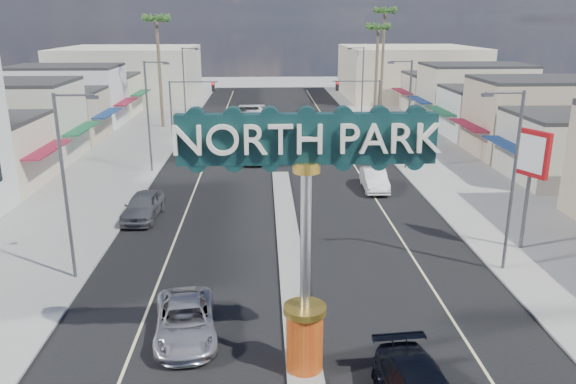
{
  "coord_description": "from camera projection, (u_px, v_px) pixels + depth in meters",
  "views": [
    {
      "loc": [
        -1.37,
        -15.34,
        12.11
      ],
      "look_at": [
        -0.16,
        11.4,
        3.85
      ],
      "focal_mm": 35.0,
      "sensor_mm": 36.0,
      "label": 1
    }
  ],
  "objects": [
    {
      "name": "streetlight_r_mid",
      "position": [
        407.0,
        109.0,
        45.86
      ],
      "size": [
        2.03,
        0.22,
        9.0
      ],
      "color": "#47474C",
      "rests_on": "ground"
    },
    {
      "name": "backdrop_far_right",
      "position": [
        408.0,
        72.0,
        89.64
      ],
      "size": [
        20.0,
        20.0,
        8.0
      ],
      "primitive_type": "cube",
      "color": "beige",
      "rests_on": "ground"
    },
    {
      "name": "sidewalk_left",
      "position": [
        111.0,
        172.0,
        46.28
      ],
      "size": [
        8.0,
        120.0,
        0.12
      ],
      "primitive_type": "cube",
      "color": "gray",
      "rests_on": "ground"
    },
    {
      "name": "streetlight_l_mid",
      "position": [
        150.0,
        111.0,
        44.96
      ],
      "size": [
        2.03,
        0.22,
        9.0
      ],
      "color": "#47474C",
      "rests_on": "ground"
    },
    {
      "name": "backdrop_far_left",
      "position": [
        130.0,
        73.0,
        87.73
      ],
      "size": [
        20.0,
        20.0,
        8.0
      ],
      "primitive_type": "cube",
      "color": "#B7B29E",
      "rests_on": "ground"
    },
    {
      "name": "traffic_signal_left",
      "position": [
        188.0,
        98.0,
        58.61
      ],
      "size": [
        5.09,
        0.45,
        6.0
      ],
      "color": "#47474C",
      "rests_on": "ground"
    },
    {
      "name": "streetlight_r_near",
      "position": [
        511.0,
        173.0,
        26.77
      ],
      "size": [
        2.03,
        0.22,
        9.0
      ],
      "color": "#47474C",
      "rests_on": "ground"
    },
    {
      "name": "storefront_row_left",
      "position": [
        42.0,
        112.0,
        57.39
      ],
      "size": [
        12.0,
        42.0,
        6.0
      ],
      "primitive_type": "cube",
      "color": "beige",
      "rests_on": "ground"
    },
    {
      "name": "streetlight_r_far",
      "position": [
        361.0,
        81.0,
        66.86
      ],
      "size": [
        2.03,
        0.22,
        9.0
      ],
      "color": "#47474C",
      "rests_on": "ground"
    },
    {
      "name": "palm_left_far",
      "position": [
        157.0,
        25.0,
        62.05
      ],
      "size": [
        2.6,
        2.6,
        13.1
      ],
      "color": "brown",
      "rests_on": "ground"
    },
    {
      "name": "streetlight_l_far",
      "position": [
        185.0,
        82.0,
        65.96
      ],
      "size": [
        2.03,
        0.22,
        9.0
      ],
      "color": "#47474C",
      "rests_on": "ground"
    },
    {
      "name": "sidewalk_right",
      "position": [
        445.0,
        168.0,
        47.49
      ],
      "size": [
        8.0,
        120.0,
        0.12
      ],
      "primitive_type": "cube",
      "color": "gray",
      "rests_on": "ground"
    },
    {
      "name": "palm_right_mid",
      "position": [
        378.0,
        32.0,
        69.16
      ],
      "size": [
        2.6,
        2.6,
        12.1
      ],
      "color": "brown",
      "rests_on": "ground"
    },
    {
      "name": "city_bus",
      "position": [
        254.0,
        132.0,
        53.32
      ],
      "size": [
        3.77,
        13.61,
        3.75
      ],
      "primitive_type": "imported",
      "rotation": [
        0.0,
        0.0,
        0.05
      ],
      "color": "silver",
      "rests_on": "ground"
    },
    {
      "name": "median_island",
      "position": [
        289.0,
        242.0,
        31.61
      ],
      "size": [
        1.3,
        30.0,
        0.16
      ],
      "primitive_type": "cube",
      "color": "gray",
      "rests_on": "ground"
    },
    {
      "name": "palm_right_far",
      "position": [
        385.0,
        17.0,
        74.45
      ],
      "size": [
        2.6,
        2.6,
        14.1
      ],
      "color": "brown",
      "rests_on": "ground"
    },
    {
      "name": "suv_left",
      "position": [
        185.0,
        320.0,
        22.19
      ],
      "size": [
        3.0,
        5.36,
        1.42
      ],
      "primitive_type": "imported",
      "rotation": [
        0.0,
        0.0,
        0.13
      ],
      "color": "#BAB9BE",
      "rests_on": "ground"
    },
    {
      "name": "gateway_sign",
      "position": [
        306.0,
        216.0,
        18.41
      ],
      "size": [
        8.2,
        1.5,
        9.15
      ],
      "color": "red",
      "rests_on": "median_island"
    },
    {
      "name": "car_parked_left",
      "position": [
        143.0,
        206.0,
        35.38
      ],
      "size": [
        2.3,
        5.04,
        1.68
      ],
      "primitive_type": "imported",
      "rotation": [
        0.0,
        0.0,
        -0.07
      ],
      "color": "slate",
      "rests_on": "ground"
    },
    {
      "name": "car_parked_right",
      "position": [
        374.0,
        180.0,
        41.48
      ],
      "size": [
        1.78,
        4.72,
        1.54
      ],
      "primitive_type": "imported",
      "rotation": [
        0.0,
        0.0,
        -0.03
      ],
      "color": "silver",
      "rests_on": "ground"
    },
    {
      "name": "road",
      "position": [
        280.0,
        171.0,
        46.9
      ],
      "size": [
        20.0,
        120.0,
        0.01
      ],
      "primitive_type": "cube",
      "color": "black",
      "rests_on": "ground"
    },
    {
      "name": "ground",
      "position": [
        280.0,
        171.0,
        46.9
      ],
      "size": [
        160.0,
        160.0,
        0.0
      ],
      "primitive_type": "plane",
      "color": "gray",
      "rests_on": "ground"
    },
    {
      "name": "streetlight_l_near",
      "position": [
        67.0,
        179.0,
        25.87
      ],
      "size": [
        2.03,
        0.22,
        9.0
      ],
      "color": "#47474C",
      "rests_on": "ground"
    },
    {
      "name": "bank_pylon_sign",
      "position": [
        532.0,
        160.0,
        29.35
      ],
      "size": [
        1.07,
        1.96,
        6.52
      ],
      "rotation": [
        0.0,
        0.0,
        0.43
      ],
      "color": "#47474C",
      "rests_on": "sidewalk_right"
    },
    {
      "name": "storefront_row_right",
      "position": [
        502.0,
        109.0,
        59.47
      ],
      "size": [
        12.0,
        42.0,
        6.0
      ],
      "primitive_type": "cube",
      "color": "#B7B29E",
      "rests_on": "ground"
    },
    {
      "name": "traffic_signal_right",
      "position": [
        362.0,
        97.0,
        59.4
      ],
      "size": [
        5.09,
        0.45,
        6.0
      ],
      "color": "#47474C",
      "rests_on": "ground"
    }
  ]
}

